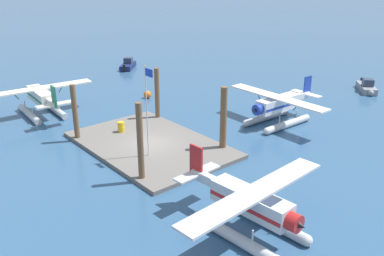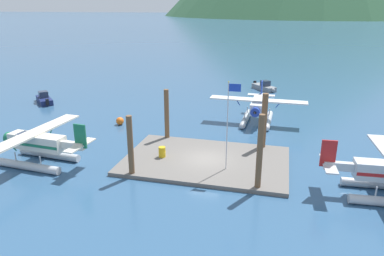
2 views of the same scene
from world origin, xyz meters
The scene contains 14 objects.
ground_plane centered at (0.00, 0.00, 0.00)m, with size 1200.00×1200.00×0.00m, color #2D5175.
dock_platform centered at (0.00, 0.00, 0.15)m, with size 13.35×8.75×0.30m, color #66605B.
piling_near_left centered at (-4.86, -3.95, 2.41)m, with size 0.43×0.43×4.82m, color brown.
piling_near_right centered at (4.53, -3.82, 2.79)m, with size 0.42×0.42×5.58m, color brown.
piling_far_left centered at (-4.69, 4.14, 2.49)m, with size 0.45×0.45×4.98m, color brown.
piling_far_right centered at (4.33, 3.91, 2.59)m, with size 0.52×0.52×5.18m, color brown.
flagpole centered at (2.02, -1.47, 4.52)m, with size 0.95×0.10×6.89m.
fuel_drum centered at (-3.63, -0.49, 0.74)m, with size 0.62×0.62×0.88m.
mooring_buoy centered at (-11.13, 7.36, 0.42)m, with size 0.84×0.84×0.84m, color orange.
seaplane_white_bow_right centered at (3.22, 11.92, 1.58)m, with size 10.42×7.98×3.84m.
seaplane_cream_port_aft centered at (-13.13, -3.65, 1.58)m, with size 7.97×10.47×3.84m.
seaplane_silver_stbd_aft centered at (13.20, -2.61, 1.58)m, with size 7.97×10.47×3.84m.
boat_grey_open_north centered at (3.01, 28.40, 0.49)m, with size 3.92×4.13×1.50m.
boat_navy_open_west centered at (-24.98, 13.55, 0.49)m, with size 4.03×4.03×1.50m.
Camera 1 is at (25.94, -17.43, 13.59)m, focal length 39.25 mm.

